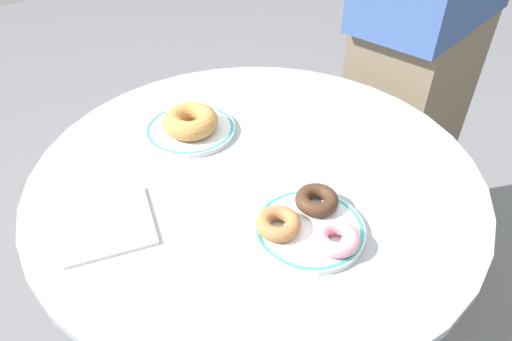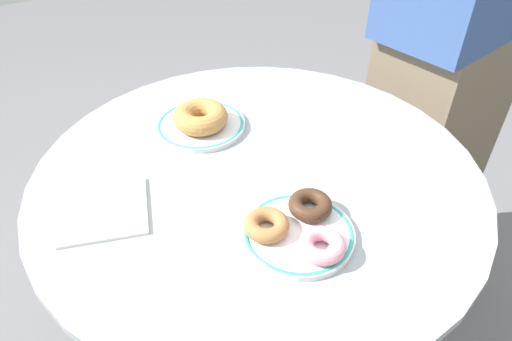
# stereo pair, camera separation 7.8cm
# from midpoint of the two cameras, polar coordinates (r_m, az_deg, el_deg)

# --- Properties ---
(cafe_table) EXTENTS (0.79, 0.79, 0.75)m
(cafe_table) POSITION_cam_midpoint_polar(r_m,az_deg,el_deg) (1.00, 2.45, -11.73)
(cafe_table) COLOR #999EA3
(cafe_table) RESTS_ON ground
(plate_left) EXTENTS (0.17, 0.17, 0.01)m
(plate_left) POSITION_cam_midpoint_polar(r_m,az_deg,el_deg) (0.91, -4.41, 5.57)
(plate_left) COLOR white
(plate_left) RESTS_ON cafe_table
(plate_right) EXTENTS (0.17, 0.17, 0.01)m
(plate_right) POSITION_cam_midpoint_polar(r_m,az_deg,el_deg) (0.70, 8.54, -7.88)
(plate_right) COLOR white
(plate_right) RESTS_ON cafe_table
(donut_old_fashioned) EXTENTS (0.15, 0.15, 0.04)m
(donut_old_fashioned) POSITION_cam_midpoint_polar(r_m,az_deg,el_deg) (0.89, -4.42, 6.56)
(donut_old_fashioned) COLOR #BC7F42
(donut_old_fashioned) RESTS_ON plate_left
(donut_pink_frosted) EXTENTS (0.09, 0.09, 0.02)m
(donut_pink_frosted) POSITION_cam_midpoint_polar(r_m,az_deg,el_deg) (0.66, 11.59, -9.23)
(donut_pink_frosted) COLOR pink
(donut_pink_frosted) RESTS_ON plate_right
(donut_chocolate) EXTENTS (0.07, 0.07, 0.02)m
(donut_chocolate) POSITION_cam_midpoint_polar(r_m,az_deg,el_deg) (0.72, 9.86, -4.38)
(donut_chocolate) COLOR #422819
(donut_chocolate) RESTS_ON plate_right
(donut_cinnamon) EXTENTS (0.08, 0.08, 0.02)m
(donut_cinnamon) POSITION_cam_midpoint_polar(r_m,az_deg,el_deg) (0.68, 4.62, -6.89)
(donut_cinnamon) COLOR #A36B3D
(donut_cinnamon) RESTS_ON plate_right
(paper_napkin) EXTENTS (0.17, 0.17, 0.01)m
(paper_napkin) POSITION_cam_midpoint_polar(r_m,az_deg,el_deg) (0.75, -15.53, -4.92)
(paper_napkin) COLOR white
(paper_napkin) RESTS_ON cafe_table
(person_figure) EXTENTS (0.29, 0.46, 1.60)m
(person_figure) POSITION_cam_midpoint_polar(r_m,az_deg,el_deg) (1.24, 25.09, 13.10)
(person_figure) COLOR brown
(person_figure) RESTS_ON ground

